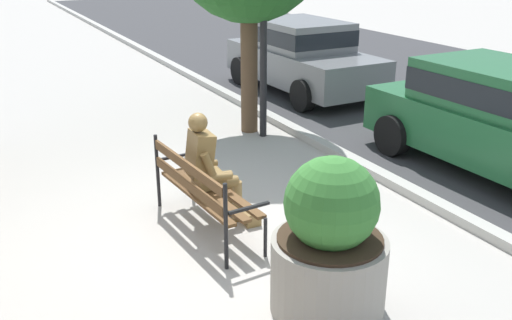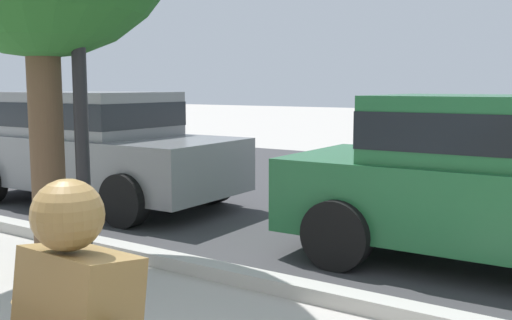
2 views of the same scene
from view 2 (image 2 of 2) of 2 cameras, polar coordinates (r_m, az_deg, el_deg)
curb_stone at (r=4.36m, az=16.51°, el=-14.42°), size 60.00×0.20×0.12m
parked_car_grey at (r=8.54m, az=-15.22°, el=1.53°), size 4.14×2.00×1.56m
parked_car_green at (r=5.71m, az=23.31°, el=-1.51°), size 4.14×2.00×1.56m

